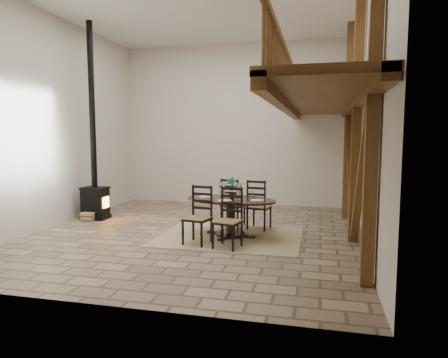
% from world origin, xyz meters
% --- Properties ---
extents(ground, '(8.00, 8.00, 0.00)m').
position_xyz_m(ground, '(0.00, 0.00, 0.00)').
color(ground, tan).
rests_on(ground, ground).
extents(room_shell, '(7.02, 8.02, 5.01)m').
position_xyz_m(room_shell, '(1.19, 0.00, 3.01)').
color(room_shell, beige).
rests_on(room_shell, ground).
extents(rug, '(3.00, 2.50, 0.02)m').
position_xyz_m(rug, '(0.86, -0.17, 0.01)').
color(rug, '#C6B67F').
rests_on(rug, ground).
extents(dining_table, '(2.19, 2.39, 1.28)m').
position_xyz_m(dining_table, '(0.86, -0.17, 0.46)').
color(dining_table, black).
rests_on(dining_table, ground).
extents(wood_stove, '(0.65, 0.50, 5.00)m').
position_xyz_m(wood_stove, '(-2.97, 0.81, 1.13)').
color(wood_stove, black).
rests_on(wood_stove, ground).
extents(log_basket, '(0.47, 0.47, 0.39)m').
position_xyz_m(log_basket, '(-3.18, 1.11, 0.17)').
color(log_basket, brown).
rests_on(log_basket, ground).
extents(log_stack, '(0.33, 0.24, 0.22)m').
position_xyz_m(log_stack, '(-3.01, 0.51, 0.11)').
color(log_stack, tan).
rests_on(log_stack, ground).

